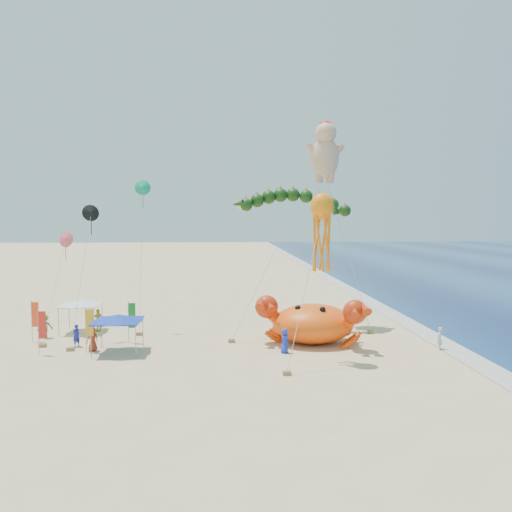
# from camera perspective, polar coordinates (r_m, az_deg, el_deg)

# --- Properties ---
(ground) EXTENTS (320.00, 320.00, 0.00)m
(ground) POSITION_cam_1_polar(r_m,az_deg,el_deg) (37.90, 3.27, -10.06)
(ground) COLOR #D1B784
(ground) RESTS_ON ground
(foam_strip) EXTENTS (320.00, 320.00, 0.00)m
(foam_strip) POSITION_cam_1_polar(r_m,az_deg,el_deg) (41.09, 20.34, -9.18)
(foam_strip) COLOR silver
(foam_strip) RESTS_ON ground
(crab_inflatable) EXTENTS (8.32, 7.03, 3.65)m
(crab_inflatable) POSITION_cam_1_polar(r_m,az_deg,el_deg) (38.15, 6.56, -7.51)
(crab_inflatable) COLOR #FF510D
(crab_inflatable) RESTS_ON ground
(dragon_kite) EXTENTS (10.57, 6.22, 11.63)m
(dragon_kite) POSITION_cam_1_polar(r_m,az_deg,el_deg) (42.12, 4.23, 5.80)
(dragon_kite) COLOR black
(dragon_kite) RESTS_ON ground
(cherub_kite) EXTENTS (4.56, 5.50, 17.91)m
(cherub_kite) POSITION_cam_1_polar(r_m,az_deg,el_deg) (45.07, 7.93, 11.88)
(cherub_kite) COLOR #DDAA87
(cherub_kite) RESTS_ON ground
(octopus_kite) EXTENTS (3.67, 4.05, 11.08)m
(octopus_kite) POSITION_cam_1_polar(r_m,az_deg,el_deg) (32.96, 7.50, 3.34)
(octopus_kite) COLOR orange
(octopus_kite) RESTS_ON ground
(canopy_blue) EXTENTS (3.54, 3.54, 2.71)m
(canopy_blue) POSITION_cam_1_polar(r_m,az_deg,el_deg) (36.49, -15.54, -6.85)
(canopy_blue) COLOR gray
(canopy_blue) RESTS_ON ground
(canopy_white) EXTENTS (3.32, 3.32, 2.71)m
(canopy_white) POSITION_cam_1_polar(r_m,az_deg,el_deg) (43.95, -19.40, -5.05)
(canopy_white) COLOR gray
(canopy_white) RESTS_ON ground
(feather_flags) EXTENTS (7.99, 3.89, 3.20)m
(feather_flags) POSITION_cam_1_polar(r_m,az_deg,el_deg) (38.82, -20.03, -6.93)
(feather_flags) COLOR gray
(feather_flags) RESTS_ON ground
(beachgoers) EXTENTS (30.55, 8.62, 1.89)m
(beachgoers) POSITION_cam_1_polar(r_m,az_deg,el_deg) (39.41, -14.07, -8.29)
(beachgoers) COLOR beige
(beachgoers) RESTS_ON ground
(small_kites) EXTENTS (7.37, 6.34, 12.66)m
(small_kites) POSITION_cam_1_polar(r_m,az_deg,el_deg) (41.70, -17.35, 3.32)
(small_kites) COLOR #0C8E63
(small_kites) RESTS_ON ground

